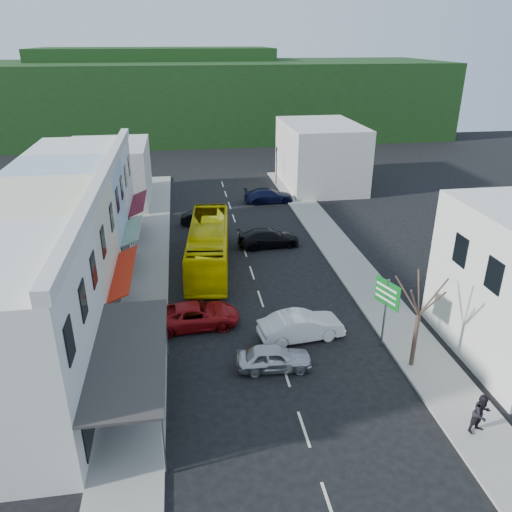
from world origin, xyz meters
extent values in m
plane|color=black|center=(0.00, 0.00, 0.00)|extent=(120.00, 120.00, 0.00)
cube|color=gray|center=(-7.50, 10.00, 0.07)|extent=(3.00, 52.00, 0.15)
cube|color=gray|center=(7.50, 10.00, 0.07)|extent=(3.00, 52.00, 0.15)
cube|color=silver|center=(-12.50, -5.50, 4.00)|extent=(7.00, 9.00, 8.00)
cube|color=maroon|center=(-8.40, -5.50, 3.05)|extent=(1.30, 7.65, 0.08)
cube|color=beige|center=(-12.50, 3.00, 4.00)|extent=(7.00, 8.00, 8.00)
cube|color=#B4210D|center=(-8.40, 3.00, 3.05)|extent=(1.30, 6.80, 0.08)
cube|color=#9CB1C6|center=(-12.50, 10.00, 4.00)|extent=(7.00, 6.00, 8.00)
cube|color=#195926|center=(-8.40, 10.00, 3.05)|extent=(1.30, 5.10, 0.08)
cube|color=silver|center=(-12.50, 16.50, 4.00)|extent=(7.00, 7.00, 8.00)
cube|color=maroon|center=(-8.40, 16.50, 3.05)|extent=(1.30, 5.95, 0.08)
cube|color=#B7B2A8|center=(-12.00, 27.00, 3.00)|extent=(8.00, 10.00, 6.00)
cube|color=#B7B2A8|center=(11.00, 30.00, 3.50)|extent=(8.00, 12.00, 7.00)
cube|color=black|center=(0.00, 64.00, 6.00)|extent=(80.00, 24.00, 12.00)
cube|color=black|center=(-8.00, 70.00, 10.00)|extent=(40.00, 16.00, 8.00)
imported|color=#E8D202|center=(-2.98, 9.70, 1.55)|extent=(3.68, 11.80, 3.10)
imported|color=silver|center=(-0.51, -3.50, 0.70)|extent=(4.51, 2.10, 1.40)
imported|color=white|center=(1.52, -0.94, 0.70)|extent=(4.60, 2.38, 1.40)
imported|color=maroon|center=(-4.30, 1.30, 0.70)|extent=(4.71, 2.18, 1.40)
imported|color=black|center=(2.07, 12.78, 0.70)|extent=(4.61, 2.13, 1.40)
imported|color=black|center=(-3.02, 18.63, 0.70)|extent=(4.57, 2.28, 1.40)
imported|color=black|center=(4.11, 24.39, 0.70)|extent=(4.52, 1.89, 1.40)
imported|color=black|center=(-6.50, 0.54, 1.00)|extent=(0.45, 0.63, 1.70)
imported|color=black|center=(7.37, -9.40, 1.00)|extent=(0.79, 0.61, 1.70)
camera|label=1|loc=(-4.62, -24.44, 15.80)|focal=35.00mm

